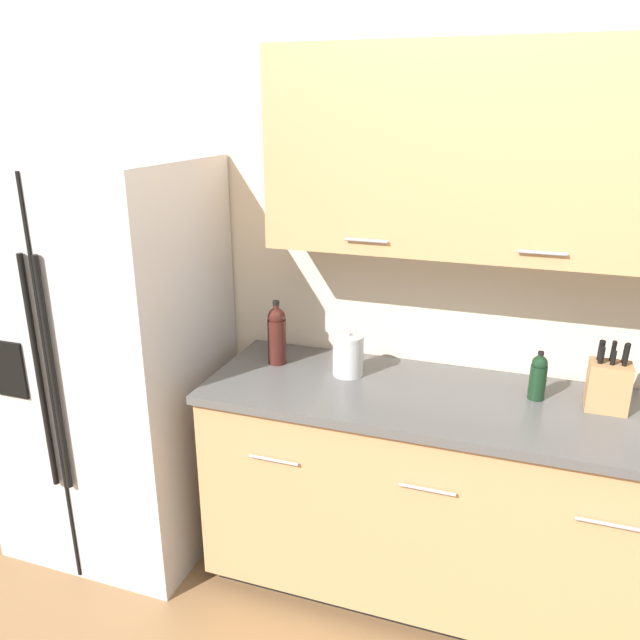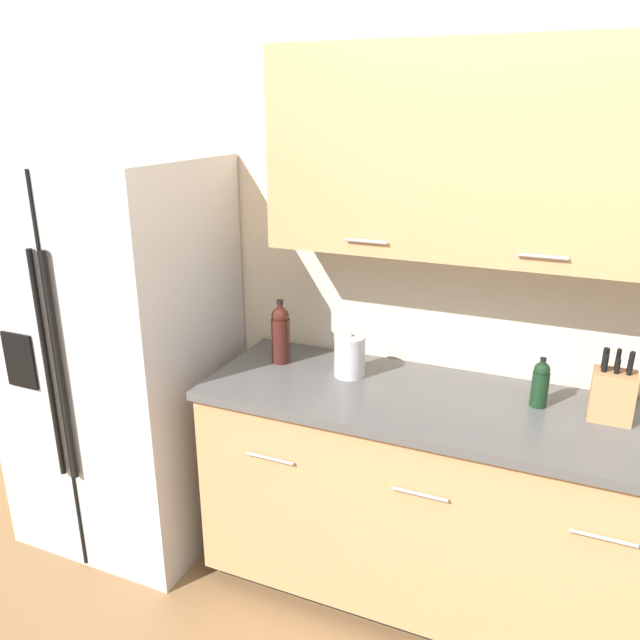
{
  "view_description": "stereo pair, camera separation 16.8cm",
  "coord_description": "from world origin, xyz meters",
  "px_view_note": "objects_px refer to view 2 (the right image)",
  "views": [
    {
      "loc": [
        -0.15,
        -1.33,
        2.0
      ],
      "look_at": [
        -0.92,
        0.89,
        1.18
      ],
      "focal_mm": 35.0,
      "sensor_mm": 36.0,
      "label": 1
    },
    {
      "loc": [
        0.0,
        -1.26,
        2.0
      ],
      "look_at": [
        -0.92,
        0.89,
        1.18
      ],
      "focal_mm": 35.0,
      "sensor_mm": 36.0,
      "label": 2
    }
  ],
  "objects_px": {
    "knife_block": "(611,394)",
    "refrigerator": "(120,356)",
    "wine_bottle": "(280,333)",
    "steel_canister": "(349,356)",
    "oil_bottle": "(539,383)"
  },
  "relations": [
    {
      "from": "oil_bottle",
      "to": "steel_canister",
      "type": "bearing_deg",
      "value": -178.63
    },
    {
      "from": "wine_bottle",
      "to": "steel_canister",
      "type": "distance_m",
      "value": 0.33
    },
    {
      "from": "knife_block",
      "to": "refrigerator",
      "type": "bearing_deg",
      "value": -176.15
    },
    {
      "from": "steel_canister",
      "to": "knife_block",
      "type": "bearing_deg",
      "value": 0.41
    },
    {
      "from": "wine_bottle",
      "to": "knife_block",
      "type": "bearing_deg",
      "value": -0.42
    },
    {
      "from": "steel_canister",
      "to": "refrigerator",
      "type": "bearing_deg",
      "value": -173.03
    },
    {
      "from": "refrigerator",
      "to": "wine_bottle",
      "type": "relative_size",
      "value": 6.37
    },
    {
      "from": "knife_block",
      "to": "steel_canister",
      "type": "bearing_deg",
      "value": -179.59
    },
    {
      "from": "knife_block",
      "to": "steel_canister",
      "type": "xyz_separation_m",
      "value": [
        -0.98,
        -0.01,
        -0.01
      ]
    },
    {
      "from": "oil_bottle",
      "to": "knife_block",
      "type": "bearing_deg",
      "value": -2.54
    },
    {
      "from": "knife_block",
      "to": "oil_bottle",
      "type": "distance_m",
      "value": 0.24
    },
    {
      "from": "knife_block",
      "to": "wine_bottle",
      "type": "xyz_separation_m",
      "value": [
        -1.31,
        0.01,
        0.03
      ]
    },
    {
      "from": "knife_block",
      "to": "oil_bottle",
      "type": "relative_size",
      "value": 1.43
    },
    {
      "from": "refrigerator",
      "to": "oil_bottle",
      "type": "height_order",
      "value": "refrigerator"
    },
    {
      "from": "wine_bottle",
      "to": "oil_bottle",
      "type": "distance_m",
      "value": 1.07
    }
  ]
}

